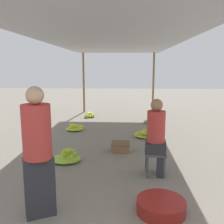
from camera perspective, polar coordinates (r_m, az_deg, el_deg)
name	(u,v)px	position (r m, az deg, el deg)	size (l,w,h in m)	color
canopy_post_back_left	(84,83)	(10.23, -6.49, 6.63)	(0.08, 0.08, 2.39)	olive
canopy_post_back_right	(153,83)	(10.14, 9.44, 6.53)	(0.08, 0.08, 2.39)	olive
canopy_tarp	(114,42)	(6.14, 0.36, 15.76)	(3.20, 8.33, 0.04)	#B2B2B7
vendor_foreground	(38,151)	(3.13, -16.61, -8.51)	(0.45, 0.45, 1.60)	#2D2D33
stool	(155,156)	(4.34, 9.83, -9.97)	(0.34, 0.34, 0.41)	#4C4C4C
vendor_seated	(157,136)	(4.23, 10.22, -5.49)	(0.38, 0.38, 1.31)	#2D2D33
basin_black	(161,206)	(3.41, 11.12, -20.38)	(0.62, 0.62, 0.17)	maroon
banana_pile_left_0	(89,115)	(9.22, -5.21, -0.73)	(0.41, 0.55, 0.18)	#9DC330
banana_pile_left_1	(67,157)	(5.04, -10.22, -10.01)	(0.59, 0.55, 0.27)	#B5CD2C
banana_pile_left_2	(74,128)	(7.36, -8.66, -3.62)	(0.53, 0.54, 0.20)	#7DB636
banana_pile_right_0	(144,134)	(6.59, 7.39, -5.07)	(0.58, 0.49, 0.24)	#95C031
banana_pile_right_1	(152,121)	(8.35, 9.10, -2.00)	(0.56, 0.60, 0.18)	#C8D428
crate_near	(121,147)	(5.54, 1.96, -7.93)	(0.40, 0.40, 0.18)	olive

